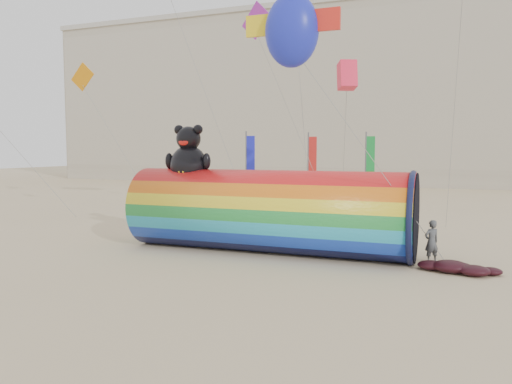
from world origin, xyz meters
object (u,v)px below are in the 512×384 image
(hotel_building, at_px, (291,100))
(fabric_bundle, at_px, (457,268))
(kite_handler, at_px, (432,242))
(windsock_assembly, at_px, (268,209))

(hotel_building, relative_size, fabric_bundle, 23.06)
(kite_handler, distance_m, fabric_bundle, 1.54)
(hotel_building, xyz_separation_m, fabric_bundle, (19.75, -44.89, -10.14))
(hotel_building, height_order, fabric_bundle, hotel_building)
(kite_handler, bearing_deg, hotel_building, -106.14)
(hotel_building, distance_m, kite_handler, 48.60)
(kite_handler, relative_size, fabric_bundle, 0.59)
(hotel_building, distance_m, fabric_bundle, 50.08)
(hotel_building, height_order, windsock_assembly, hotel_building)
(hotel_building, bearing_deg, fabric_bundle, -66.25)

